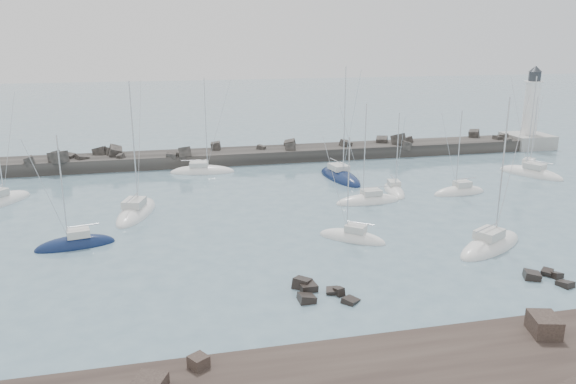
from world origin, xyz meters
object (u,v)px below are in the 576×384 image
at_px(sailboat_3, 136,213).
at_px(sailboat_13, 368,201).
at_px(sailboat_7, 490,246).
at_px(sailboat_9, 459,193).
at_px(sailboat_10, 531,174).
at_px(lighthouse, 529,130).
at_px(sailboat_8, 340,178).
at_px(sailboat_4, 202,172).
at_px(sailboat_5, 352,238).
at_px(sailboat_2, 76,245).
at_px(sailboat_14, 0,203).
at_px(sailboat_6, 394,191).
at_px(sailboat_12, 529,168).

height_order(sailboat_3, sailboat_13, sailboat_3).
height_order(sailboat_3, sailboat_7, sailboat_3).
xyz_separation_m(sailboat_9, sailboat_10, (14.58, 6.32, 0.00)).
distance_m(lighthouse, sailboat_8, 41.10).
xyz_separation_m(sailboat_4, sailboat_5, (11.75, -30.43, 0.01)).
height_order(sailboat_3, sailboat_9, sailboat_3).
bearing_deg(sailboat_7, sailboat_5, 156.91).
height_order(sailboat_2, sailboat_14, sailboat_14).
bearing_deg(sailboat_8, sailboat_2, -149.69).
relative_size(sailboat_4, sailboat_10, 0.97).
distance_m(sailboat_5, sailboat_6, 18.18).
distance_m(sailboat_3, sailboat_14, 17.30).
bearing_deg(sailboat_6, lighthouse, 32.42).
height_order(lighthouse, sailboat_14, lighthouse).
bearing_deg(sailboat_9, sailboat_5, -146.18).
distance_m(sailboat_6, sailboat_7, 19.69).
relative_size(sailboat_4, sailboat_8, 0.88).
distance_m(sailboat_2, sailboat_6, 37.81).
relative_size(lighthouse, sailboat_6, 1.35).
relative_size(lighthouse, sailboat_5, 1.35).
height_order(sailboat_8, sailboat_12, sailboat_8).
xyz_separation_m(lighthouse, sailboat_3, (-65.28, -23.67, -2.94)).
distance_m(sailboat_2, sailboat_3, 10.12).
bearing_deg(sailboat_9, sailboat_6, 161.91).
bearing_deg(lighthouse, sailboat_9, -137.75).
xyz_separation_m(sailboat_4, sailboat_13, (17.66, -19.18, 0.01)).
bearing_deg(sailboat_13, sailboat_9, 4.54).
relative_size(sailboat_9, sailboat_10, 0.77).
xyz_separation_m(lighthouse, sailboat_5, (-44.90, -36.43, -2.95)).
distance_m(sailboat_8, sailboat_12, 28.69).
distance_m(sailboat_3, sailboat_10, 53.52).
distance_m(sailboat_3, sailboat_7, 36.60).
bearing_deg(sailboat_12, sailboat_7, -130.87).
relative_size(sailboat_5, sailboat_14, 0.78).
xyz_separation_m(sailboat_2, sailboat_6, (36.29, 10.61, -0.02)).
bearing_deg(sailboat_12, sailboat_2, -163.56).
bearing_deg(sailboat_5, sailboat_10, 29.47).
height_order(sailboat_12, sailboat_14, sailboat_14).
bearing_deg(sailboat_6, sailboat_7, -87.20).
xyz_separation_m(sailboat_3, sailboat_8, (26.64, 9.96, -0.00)).
distance_m(lighthouse, sailboat_4, 57.04).
height_order(sailboat_6, sailboat_10, sailboat_10).
distance_m(sailboat_4, sailboat_7, 42.43).
bearing_deg(sailboat_3, sailboat_13, -3.28).
height_order(sailboat_4, sailboat_12, sailboat_4).
height_order(sailboat_10, sailboat_14, sailboat_10).
height_order(lighthouse, sailboat_7, lighthouse).
bearing_deg(sailboat_3, sailboat_9, -0.78).
relative_size(sailboat_6, sailboat_7, 0.72).
bearing_deg(sailboat_13, sailboat_4, 132.63).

